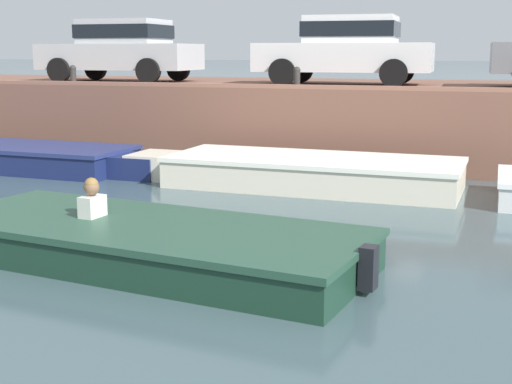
% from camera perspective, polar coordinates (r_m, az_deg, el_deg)
% --- Properties ---
extents(ground_plane, '(400.00, 400.00, 0.00)m').
position_cam_1_polar(ground_plane, '(8.41, 4.51, -5.73)').
color(ground_plane, '#3D5156').
extents(far_quay_wall, '(60.00, 6.00, 1.70)m').
position_cam_1_polar(far_quay_wall, '(17.36, 12.17, 5.64)').
color(far_quay_wall, brown).
rests_on(far_quay_wall, ground).
extents(far_wall_coping, '(60.00, 0.24, 0.08)m').
position_cam_1_polar(far_wall_coping, '(14.44, 10.98, 8.16)').
color(far_wall_coping, '#925F4C').
rests_on(far_wall_coping, far_quay_wall).
extents(boat_moored_west_navy, '(5.79, 1.98, 0.52)m').
position_cam_1_polar(boat_moored_west_navy, '(15.72, -17.60, 2.65)').
color(boat_moored_west_navy, navy).
rests_on(boat_moored_west_navy, ground).
extents(boat_moored_central_cream, '(6.34, 2.22, 0.56)m').
position_cam_1_polar(boat_moored_central_cream, '(13.09, 3.50, 1.63)').
color(boat_moored_central_cream, silver).
rests_on(boat_moored_central_cream, ground).
extents(motorboat_passing, '(6.44, 2.72, 0.95)m').
position_cam_1_polar(motorboat_passing, '(8.63, -10.12, -3.81)').
color(motorboat_passing, '#193828').
rests_on(motorboat_passing, ground).
extents(car_leftmost_silver, '(3.97, 1.98, 1.54)m').
position_cam_1_polar(car_leftmost_silver, '(18.72, -10.71, 11.27)').
color(car_leftmost_silver, '#B7BABC').
rests_on(car_leftmost_silver, far_quay_wall).
extents(car_left_inner_white, '(4.01, 2.08, 1.54)m').
position_cam_1_polar(car_left_inner_white, '(16.69, 7.28, 11.41)').
color(car_left_inner_white, white).
rests_on(car_left_inner_white, far_quay_wall).
extents(mooring_bollard_west, '(0.15, 0.15, 0.45)m').
position_cam_1_polar(mooring_bollard_west, '(17.18, -14.43, 9.12)').
color(mooring_bollard_west, '#2D2B28').
rests_on(mooring_bollard_west, far_quay_wall).
extents(mooring_bollard_mid, '(0.15, 0.15, 0.45)m').
position_cam_1_polar(mooring_bollard_mid, '(14.97, 3.29, 9.20)').
color(mooring_bollard_mid, '#2D2B28').
rests_on(mooring_bollard_mid, far_quay_wall).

